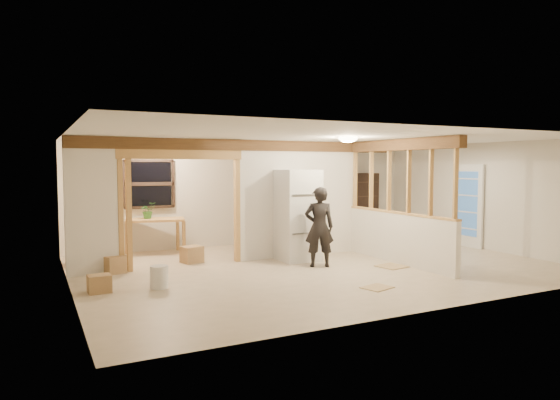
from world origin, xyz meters
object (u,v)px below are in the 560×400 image
shop_vac (78,249)px  bookshelf (363,205)px  woman (319,227)px  work_table (155,236)px  refrigerator (298,215)px

shop_vac → bookshelf: 7.48m
woman → work_table: (-2.54, 2.83, -0.38)m
woman → shop_vac: woman is taller
work_table → shop_vac: work_table is taller
refrigerator → work_table: (-2.50, 2.04, -0.55)m
refrigerator → work_table: size_ratio=1.50×
work_table → shop_vac: (-1.63, -0.48, -0.10)m
bookshelf → shop_vac: bearing=-174.5°
refrigerator → bookshelf: bearing=34.5°
woman → shop_vac: (-4.17, 2.34, -0.48)m
work_table → refrigerator: bearing=-27.2°
work_table → shop_vac: bearing=-151.5°
refrigerator → bookshelf: 4.00m
woman → work_table: 3.82m
woman → work_table: size_ratio=1.24×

